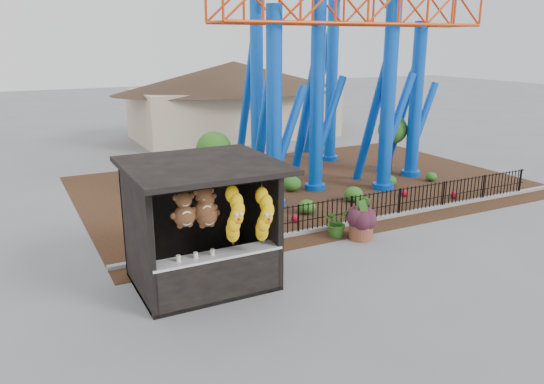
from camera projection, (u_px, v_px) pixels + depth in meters
name	position (u px, v px, depth m)	size (l,w,h in m)	color
ground	(330.00, 277.00, 13.58)	(120.00, 120.00, 0.00)	slate
mulch_bed	(305.00, 185.00, 22.17)	(18.00, 12.00, 0.02)	#331E11
curb	(380.00, 218.00, 17.88)	(18.00, 0.18, 0.12)	gray
prize_booth	(205.00, 228.00, 12.59)	(3.50, 3.40, 3.12)	black
picket_fence	(402.00, 202.00, 18.15)	(12.20, 0.06, 1.00)	black
roller_coaster	(329.00, 24.00, 21.07)	(11.00, 6.37, 10.82)	blue
terracotta_planter	(361.00, 230.00, 16.11)	(0.73, 0.73, 0.56)	brown
planter_foliage	(362.00, 211.00, 15.94)	(0.70, 0.70, 0.64)	#371622
potted_plant	(337.00, 222.00, 16.26)	(0.83, 0.72, 0.93)	#1B5318
landscaping	(340.00, 190.00, 20.39)	(8.24, 4.27, 0.60)	#295C1B
pavilion	(234.00, 87.00, 32.46)	(15.00, 15.00, 4.80)	#BFAD8C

